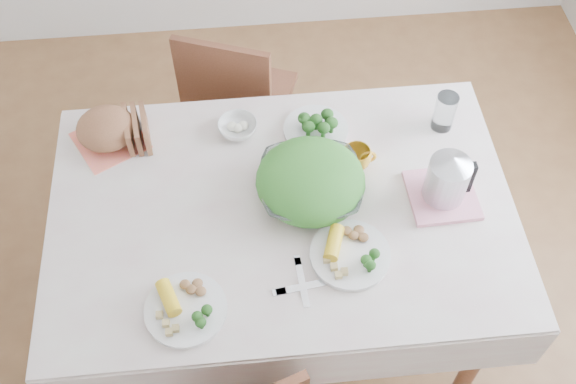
{
  "coord_description": "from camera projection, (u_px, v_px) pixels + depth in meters",
  "views": [
    {
      "loc": [
        -0.1,
        -1.23,
        2.55
      ],
      "look_at": [
        0.02,
        0.02,
        0.82
      ],
      "focal_mm": 42.0,
      "sensor_mm": 36.0,
      "label": 1
    }
  ],
  "objects": [
    {
      "name": "dinner_plate_left",
      "position": [
        186.0,
        310.0,
        1.95
      ],
      "size": [
        0.24,
        0.24,
        0.02
      ],
      "primitive_type": "cylinder",
      "rotation": [
        0.0,
        0.0,
        0.01
      ],
      "color": "white",
      "rests_on": "tablecloth"
    },
    {
      "name": "tablecloth",
      "position": [
        282.0,
        209.0,
        2.17
      ],
      "size": [
        1.5,
        1.0,
        0.01
      ],
      "primitive_type": "cube",
      "color": "beige",
      "rests_on": "dining_table"
    },
    {
      "name": "broccoli_plate",
      "position": [
        316.0,
        130.0,
        2.35
      ],
      "size": [
        0.26,
        0.26,
        0.02
      ],
      "primitive_type": "cylinder",
      "rotation": [
        0.0,
        0.0,
        0.14
      ],
      "color": "beige",
      "rests_on": "tablecloth"
    },
    {
      "name": "fork_left",
      "position": [
        302.0,
        282.0,
        2.01
      ],
      "size": [
        0.03,
        0.17,
        0.0
      ],
      "primitive_type": "cube",
      "rotation": [
        0.0,
        0.0,
        0.07
      ],
      "color": "silver",
      "rests_on": "tablecloth"
    },
    {
      "name": "dining_table",
      "position": [
        283.0,
        267.0,
        2.48
      ],
      "size": [
        1.4,
        0.9,
        0.75
      ],
      "primitive_type": "cube",
      "color": "brown",
      "rests_on": "floor"
    },
    {
      "name": "dinner_plate_right",
      "position": [
        350.0,
        255.0,
        2.05
      ],
      "size": [
        0.35,
        0.35,
        0.02
      ],
      "primitive_type": "cylinder",
      "rotation": [
        0.0,
        0.0,
        -0.68
      ],
      "color": "white",
      "rests_on": "tablecloth"
    },
    {
      "name": "chair_far",
      "position": [
        241.0,
        93.0,
        2.88
      ],
      "size": [
        0.52,
        0.52,
        0.89
      ],
      "primitive_type": "cube",
      "rotation": [
        0.0,
        0.0,
        2.78
      ],
      "color": "brown",
      "rests_on": "floor"
    },
    {
      "name": "pink_tray",
      "position": [
        442.0,
        195.0,
        2.19
      ],
      "size": [
        0.22,
        0.22,
        0.02
      ],
      "primitive_type": "cube",
      "rotation": [
        0.0,
        0.0,
        0.03
      ],
      "color": "pink",
      "rests_on": "tablecloth"
    },
    {
      "name": "napkin",
      "position": [
        110.0,
        140.0,
        2.33
      ],
      "size": [
        0.3,
        0.3,
        0.0
      ],
      "primitive_type": "cube",
      "rotation": [
        0.0,
        0.0,
        0.5
      ],
      "color": "#FF7960",
      "rests_on": "tablecloth"
    },
    {
      "name": "bread_loaf",
      "position": [
        107.0,
        130.0,
        2.29
      ],
      "size": [
        0.23,
        0.22,
        0.12
      ],
      "primitive_type": "ellipsoid",
      "rotation": [
        0.0,
        0.0,
        0.13
      ],
      "color": "brown",
      "rests_on": "napkin"
    },
    {
      "name": "fruit_bowl",
      "position": [
        238.0,
        127.0,
        2.34
      ],
      "size": [
        0.18,
        0.18,
        0.04
      ],
      "primitive_type": "imported",
      "rotation": [
        0.0,
        0.0,
        0.36
      ],
      "color": "white",
      "rests_on": "tablecloth"
    },
    {
      "name": "yellow_mug",
      "position": [
        357.0,
        158.0,
        2.24
      ],
      "size": [
        0.1,
        0.1,
        0.08
      ],
      "primitive_type": "imported",
      "rotation": [
        0.0,
        0.0,
        0.02
      ],
      "color": "gold",
      "rests_on": "tablecloth"
    },
    {
      "name": "knife",
      "position": [
        308.0,
        286.0,
        2.0
      ],
      "size": [
        0.2,
        0.05,
        0.0
      ],
      "primitive_type": "cube",
      "rotation": [
        0.0,
        0.0,
        1.7
      ],
      "color": "silver",
      "rests_on": "tablecloth"
    },
    {
      "name": "electric_kettle",
      "position": [
        449.0,
        174.0,
        2.1
      ],
      "size": [
        0.18,
        0.18,
        0.19
      ],
      "primitive_type": "cylinder",
      "rotation": [
        0.0,
        0.0,
        0.43
      ],
      "color": "#B2B5BA",
      "rests_on": "pink_tray"
    },
    {
      "name": "floor",
      "position": [
        284.0,
        312.0,
        2.79
      ],
      "size": [
        3.6,
        3.6,
        0.0
      ],
      "primitive_type": "plane",
      "color": "brown",
      "rests_on": "ground"
    },
    {
      "name": "salad_bowl",
      "position": [
        310.0,
        185.0,
        2.17
      ],
      "size": [
        0.35,
        0.35,
        0.08
      ],
      "primitive_type": "imported",
      "rotation": [
        0.0,
        0.0,
        -0.05
      ],
      "color": "white",
      "rests_on": "tablecloth"
    },
    {
      "name": "glass_tumbler",
      "position": [
        444.0,
        113.0,
        2.32
      ],
      "size": [
        0.08,
        0.08,
        0.14
      ],
      "primitive_type": "cylinder",
      "rotation": [
        0.0,
        0.0,
        0.14
      ],
      "color": "white",
      "rests_on": "tablecloth"
    }
  ]
}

